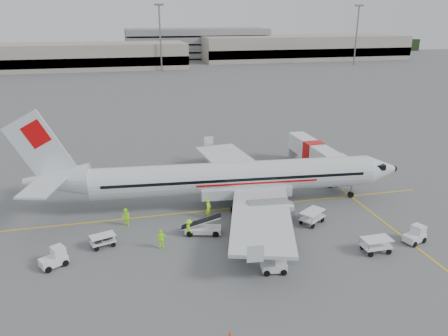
% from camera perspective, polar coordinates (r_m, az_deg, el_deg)
% --- Properties ---
extents(ground, '(360.00, 360.00, 0.00)m').
position_cam_1_polar(ground, '(45.68, 0.58, -5.32)').
color(ground, '#56595B').
extents(stripe_lead, '(44.00, 0.20, 0.01)m').
position_cam_1_polar(stripe_lead, '(45.68, 0.58, -5.31)').
color(stripe_lead, yellow).
rests_on(stripe_lead, ground).
extents(stripe_cross, '(0.20, 20.00, 0.01)m').
position_cam_1_polar(stripe_cross, '(44.56, 21.15, -7.41)').
color(stripe_cross, yellow).
rests_on(stripe_cross, ground).
extents(terminal_west, '(110.00, 22.00, 9.00)m').
position_cam_1_polar(terminal_west, '(173.44, -23.97, 13.07)').
color(terminal_west, gray).
rests_on(terminal_west, ground).
extents(terminal_east, '(90.00, 26.00, 10.00)m').
position_cam_1_polar(terminal_east, '(202.27, 10.30, 15.23)').
color(terminal_east, gray).
rests_on(terminal_east, ground).
extents(parking_garage, '(62.00, 24.00, 14.00)m').
position_cam_1_polar(parking_garage, '(203.62, -3.62, 16.08)').
color(parking_garage, slate).
rests_on(parking_garage, ground).
extents(treeline, '(300.00, 3.00, 6.00)m').
position_cam_1_polar(treeline, '(216.05, -11.09, 14.91)').
color(treeline, black).
rests_on(treeline, ground).
extents(mast_center, '(3.20, 1.20, 22.00)m').
position_cam_1_polar(mast_center, '(159.13, -8.31, 16.41)').
color(mast_center, slate).
rests_on(mast_center, ground).
extents(mast_east, '(3.20, 1.20, 22.00)m').
position_cam_1_polar(mast_east, '(182.23, 16.90, 16.18)').
color(mast_east, slate).
rests_on(mast_east, ground).
extents(aircraft, '(41.00, 33.41, 10.63)m').
position_cam_1_polar(aircraft, '(44.67, 1.44, 1.42)').
color(aircraft, silver).
rests_on(aircraft, ground).
extents(jet_bridge, '(3.27, 15.01, 3.92)m').
position_cam_1_polar(jet_bridge, '(56.48, 11.57, 1.36)').
color(jet_bridge, silver).
rests_on(jet_bridge, ground).
extents(belt_loader, '(4.65, 2.69, 2.37)m').
position_cam_1_polar(belt_loader, '(40.28, -2.77, -7.05)').
color(belt_loader, silver).
rests_on(belt_loader, ground).
extents(tug_fore, '(2.24, 1.73, 1.53)m').
position_cam_1_polar(tug_fore, '(42.48, 23.64, -7.97)').
color(tug_fore, silver).
rests_on(tug_fore, ground).
extents(tug_mid, '(2.10, 1.38, 1.52)m').
position_cam_1_polar(tug_mid, '(35.13, 6.55, -12.27)').
color(tug_mid, silver).
rests_on(tug_mid, ground).
extents(tug_aft, '(2.37, 2.04, 1.59)m').
position_cam_1_polar(tug_aft, '(38.10, -21.43, -10.85)').
color(tug_aft, silver).
rests_on(tug_aft, ground).
extents(cart_loaded_a, '(2.34, 1.60, 1.13)m').
position_cam_1_polar(cart_loaded_a, '(37.66, 2.81, -10.14)').
color(cart_loaded_a, silver).
rests_on(cart_loaded_a, ground).
extents(cart_loaded_b, '(2.37, 1.81, 1.09)m').
position_cam_1_polar(cart_loaded_b, '(39.87, -15.53, -9.15)').
color(cart_loaded_b, silver).
rests_on(cart_loaded_b, ground).
extents(cart_empty_a, '(2.93, 2.66, 1.32)m').
position_cam_1_polar(cart_empty_a, '(43.21, 11.45, -6.29)').
color(cart_empty_a, silver).
rests_on(cart_empty_a, ground).
extents(cart_empty_b, '(2.48, 1.48, 1.29)m').
position_cam_1_polar(cart_empty_b, '(39.75, 19.26, -9.50)').
color(cart_empty_b, silver).
rests_on(cart_empty_b, ground).
extents(cone_nose, '(0.38, 0.38, 0.62)m').
position_cam_1_polar(cone_nose, '(55.08, 18.39, -1.56)').
color(cone_nose, '#E64C11').
rests_on(cone_nose, ground).
extents(cone_port, '(0.41, 0.41, 0.67)m').
position_cam_1_polar(cone_port, '(57.68, -3.64, 0.41)').
color(cone_port, '#E64C11').
rests_on(cone_port, ground).
extents(cone_stbd, '(0.43, 0.43, 0.70)m').
position_cam_1_polar(cone_stbd, '(29.05, 0.82, -20.94)').
color(cone_stbd, '#E64C11').
rests_on(cone_stbd, ground).
extents(crew_a, '(0.78, 0.83, 1.91)m').
position_cam_1_polar(crew_a, '(43.47, -2.06, -5.29)').
color(crew_a, '#96ED16').
rests_on(crew_a, ground).
extents(crew_b, '(1.01, 1.08, 1.77)m').
position_cam_1_polar(crew_b, '(42.82, -12.67, -6.30)').
color(crew_b, '#96ED16').
rests_on(crew_b, ground).
extents(crew_c, '(0.78, 1.16, 1.67)m').
position_cam_1_polar(crew_c, '(40.06, -4.58, -7.82)').
color(crew_c, '#96ED16').
rests_on(crew_c, ground).
extents(crew_d, '(1.11, 0.62, 1.78)m').
position_cam_1_polar(crew_d, '(38.40, -8.19, -9.16)').
color(crew_d, '#96ED16').
rests_on(crew_d, ground).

